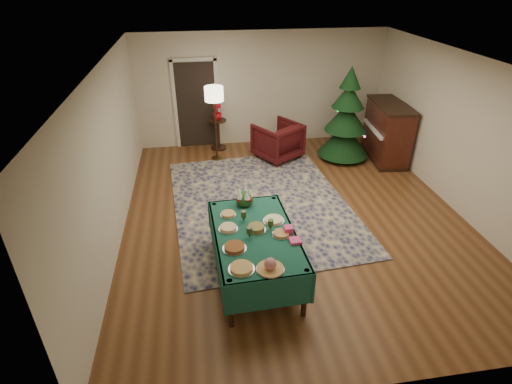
{
  "coord_description": "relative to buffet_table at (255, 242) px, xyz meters",
  "views": [
    {
      "loc": [
        -1.6,
        -5.98,
        3.97
      ],
      "look_at": [
        -0.8,
        -0.76,
        0.96
      ],
      "focal_mm": 28.0,
      "sensor_mm": 36.0,
      "label": 1
    }
  ],
  "objects": [
    {
      "name": "room_shell",
      "position": [
        0.94,
        1.53,
        0.75
      ],
      "size": [
        7.0,
        7.0,
        7.0
      ],
      "color": "#593319",
      "rests_on": "ground"
    },
    {
      "name": "doorway",
      "position": [
        -0.66,
        5.02,
        0.49
      ],
      "size": [
        1.08,
        0.04,
        2.16
      ],
      "color": "black",
      "rests_on": "ground"
    },
    {
      "name": "rug",
      "position": [
        0.4,
        1.98,
        -0.59
      ],
      "size": [
        3.52,
        4.44,
        0.02
      ],
      "primitive_type": "cube",
      "rotation": [
        0.0,
        0.0,
        0.08
      ],
      "color": "#131847",
      "rests_on": "ground"
    },
    {
      "name": "buffet_table",
      "position": [
        0.0,
        0.0,
        0.0
      ],
      "size": [
        1.21,
        1.98,
        0.75
      ],
      "color": "black",
      "rests_on": "ground"
    },
    {
      "name": "platter_0",
      "position": [
        -0.27,
        -0.72,
        0.17
      ],
      "size": [
        0.33,
        0.33,
        0.05
      ],
      "color": "silver",
      "rests_on": "buffet_table"
    },
    {
      "name": "platter_1",
      "position": [
        0.07,
        -0.78,
        0.21
      ],
      "size": [
        0.35,
        0.35,
        0.16
      ],
      "color": "silver",
      "rests_on": "buffet_table"
    },
    {
      "name": "platter_2",
      "position": [
        -0.32,
        -0.31,
        0.17
      ],
      "size": [
        0.32,
        0.32,
        0.05
      ],
      "color": "silver",
      "rests_on": "buffet_table"
    },
    {
      "name": "platter_3",
      "position": [
        0.35,
        -0.1,
        0.17
      ],
      "size": [
        0.26,
        0.26,
        0.04
      ],
      "color": "silver",
      "rests_on": "buffet_table"
    },
    {
      "name": "platter_4",
      "position": [
        -0.36,
        0.14,
        0.17
      ],
      "size": [
        0.27,
        0.27,
        0.05
      ],
      "color": "silver",
      "rests_on": "buffet_table"
    },
    {
      "name": "platter_5",
      "position": [
        0.03,
        0.06,
        0.18
      ],
      "size": [
        0.27,
        0.27,
        0.07
      ],
      "color": "silver",
      "rests_on": "buffet_table"
    },
    {
      "name": "platter_6",
      "position": [
        0.31,
        0.25,
        0.17
      ],
      "size": [
        0.31,
        0.31,
        0.04
      ],
      "color": "silver",
      "rests_on": "buffet_table"
    },
    {
      "name": "platter_7",
      "position": [
        -0.32,
        0.51,
        0.17
      ],
      "size": [
        0.24,
        0.24,
        0.04
      ],
      "color": "silver",
      "rests_on": "buffet_table"
    },
    {
      "name": "goblet_0",
      "position": [
        -0.12,
        0.31,
        0.24
      ],
      "size": [
        0.08,
        0.08,
        0.18
      ],
      "color": "#2D471E",
      "rests_on": "buffet_table"
    },
    {
      "name": "goblet_1",
      "position": [
        0.22,
        0.03,
        0.24
      ],
      "size": [
        0.08,
        0.08,
        0.18
      ],
      "color": "#2D471E",
      "rests_on": "buffet_table"
    },
    {
      "name": "goblet_2",
      "position": [
        -0.09,
        -0.11,
        0.24
      ],
      "size": [
        0.08,
        0.08,
        0.18
      ],
      "color": "#2D471E",
      "rests_on": "buffet_table"
    },
    {
      "name": "napkin_stack",
      "position": [
        0.5,
        -0.28,
        0.17
      ],
      "size": [
        0.16,
        0.16,
        0.04
      ],
      "primitive_type": "cube",
      "rotation": [
        0.0,
        0.0,
        0.04
      ],
      "color": "#F2438E",
      "rests_on": "buffet_table"
    },
    {
      "name": "gift_box",
      "position": [
        0.46,
        -0.06,
        0.2
      ],
      "size": [
        0.13,
        0.13,
        0.1
      ],
      "primitive_type": "cube",
      "rotation": [
        0.0,
        0.0,
        0.04
      ],
      "color": "#EA4181",
      "rests_on": "buffet_table"
    },
    {
      "name": "centerpiece",
      "position": [
        -0.05,
        0.75,
        0.28
      ],
      "size": [
        0.27,
        0.27,
        0.31
      ],
      "color": "#1E4C1E",
      "rests_on": "buffet_table"
    },
    {
      "name": "armchair",
      "position": [
        1.13,
        3.98,
        -0.14
      ],
      "size": [
        1.22,
        1.21,
        0.94
      ],
      "primitive_type": "imported",
      "rotation": [
        0.0,
        0.0,
        3.7
      ],
      "color": "#430E11",
      "rests_on": "ground"
    },
    {
      "name": "floor_lamp",
      "position": [
        -0.27,
        4.13,
        0.84
      ],
      "size": [
        0.41,
        0.41,
        1.7
      ],
      "color": "#A57F3F",
      "rests_on": "ground"
    },
    {
      "name": "side_table",
      "position": [
        -0.19,
        4.73,
        -0.24
      ],
      "size": [
        0.42,
        0.42,
        0.74
      ],
      "color": "black",
      "rests_on": "ground"
    },
    {
      "name": "potted_plant",
      "position": [
        -0.19,
        4.73,
        0.25
      ],
      "size": [
        0.22,
        0.4,
        0.22
      ],
      "primitive_type": "imported",
      "color": "#AC0C17",
      "rests_on": "side_table"
    },
    {
      "name": "christmas_tree",
      "position": [
        2.65,
        3.76,
        0.35
      ],
      "size": [
        1.19,
        1.19,
        2.12
      ],
      "color": "black",
      "rests_on": "ground"
    },
    {
      "name": "piano",
      "position": [
        3.6,
        3.58,
        0.04
      ],
      "size": [
        0.85,
        1.57,
        1.31
      ],
      "color": "black",
      "rests_on": "ground"
    }
  ]
}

